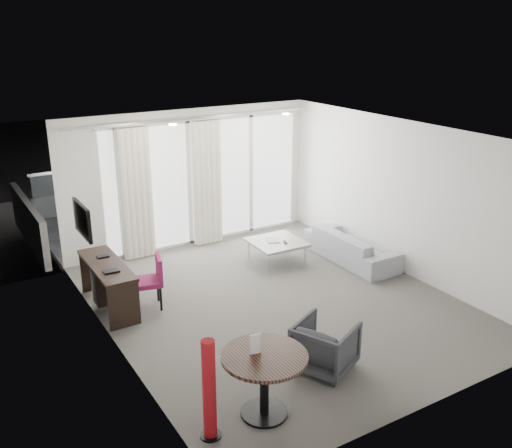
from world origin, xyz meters
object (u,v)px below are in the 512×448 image
tub_armchair (325,346)px  rattan_chair_a (210,206)px  rattan_chair_b (249,186)px  desk_chair (147,283)px  coffee_table (277,252)px  sofa (352,246)px  desk (108,286)px  round_table (264,385)px  red_lamp (209,390)px

tub_armchair → rattan_chair_a: rattan_chair_a is taller
tub_armchair → rattan_chair_b: rattan_chair_b is taller
desk_chair → rattan_chair_a: desk_chair is taller
coffee_table → sofa: 1.36m
desk → desk_chair: desk_chair is taller
desk_chair → rattan_chair_a: (2.53, 2.95, -0.00)m
desk_chair → rattan_chair_b: bearing=57.5°
tub_armchair → coffee_table: tub_armchair is taller
desk_chair → round_table: (0.17, -3.03, -0.03)m
desk_chair → tub_armchair: bearing=-50.4°
red_lamp → rattan_chair_b: bearing=56.7°
rattan_chair_b → desk: bearing=-163.7°
tub_armchair → rattan_chair_b: size_ratio=0.79×
desk → rattan_chair_b: size_ratio=1.72×
desk_chair → red_lamp: (-0.49, -3.05, 0.16)m
round_table → rattan_chair_b: size_ratio=1.06×
tub_armchair → rattan_chair_a: size_ratio=0.86×
desk → desk_chair: (0.50, -0.31, 0.05)m
round_table → rattan_chair_a: (2.35, 5.99, 0.03)m
tub_armchair → red_lamp: bearing=76.7°
coffee_table → rattan_chair_a: rattan_chair_a is taller
round_table → tub_armchair: size_ratio=1.34×
desk → desk_chair: bearing=-31.3°
rattan_chair_a → rattan_chair_b: size_ratio=0.92×
tub_armchair → rattan_chair_a: bearing=-37.9°
tub_armchair → sofa: size_ratio=0.37×
round_table → sofa: bearing=38.2°
desk → red_lamp: (0.01, -3.36, 0.21)m
rattan_chair_b → red_lamp: bearing=-144.6°
round_table → red_lamp: 0.69m
sofa → desk: bearing=83.5°
desk → round_table: bearing=-78.5°
rattan_chair_a → rattan_chair_b: 1.66m
desk → round_table: size_ratio=1.62×
red_lamp → desk_chair: bearing=80.8°
desk_chair → coffee_table: 2.65m
desk → sofa: bearing=-6.5°
tub_armchair → sofa: (2.52, 2.49, -0.04)m
round_table → tub_armchair: bearing=18.1°
desk_chair → sofa: (3.80, -0.19, -0.13)m
sofa → rattan_chair_b: size_ratio=2.16×
sofa → round_table: bearing=128.2°
desk → red_lamp: red_lamp is taller
sofa → rattan_chair_b: rattan_chair_b is taller
sofa → rattan_chair_a: bearing=22.0°
desk_chair → red_lamp: 3.10m
round_table → sofa: (3.62, 2.85, -0.10)m
desk → coffee_table: desk is taller
sofa → rattan_chair_b: 3.95m
red_lamp → rattan_chair_b: (4.47, 6.81, -0.13)m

